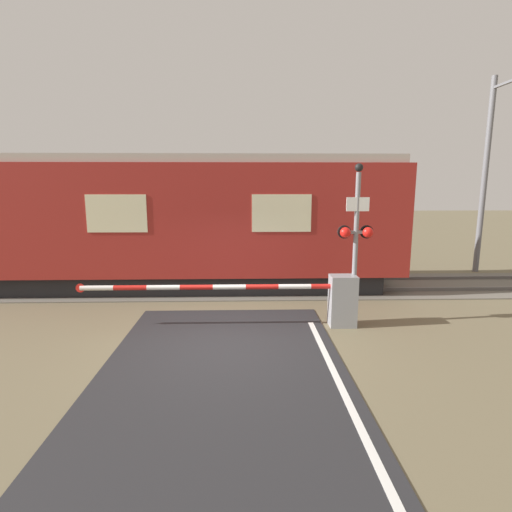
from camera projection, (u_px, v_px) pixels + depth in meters
ground_plane at (227, 341)px, 8.34m from camera, size 80.00×80.00×0.00m
track_bed at (233, 286)px, 12.67m from camera, size 36.00×3.20×0.13m
train at (132, 222)px, 12.22m from camera, size 16.29×2.80×4.04m
crossing_barrier at (319, 298)px, 9.11m from camera, size 6.32×0.44×1.19m
signal_post at (356, 236)px, 8.98m from camera, size 0.81×0.26×3.68m
catenary_pole at (486, 173)px, 14.24m from camera, size 0.20×1.90×6.90m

